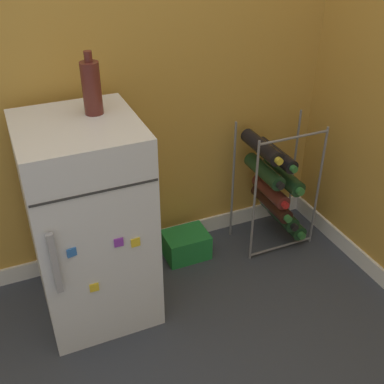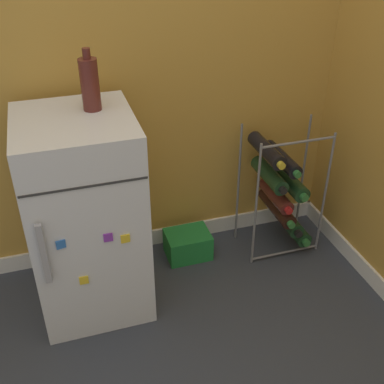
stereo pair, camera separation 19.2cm
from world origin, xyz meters
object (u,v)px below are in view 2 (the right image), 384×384
soda_box (188,244)px  fridge_top_bottle (90,84)px  wine_rack (281,191)px  mini_fridge (86,217)px

soda_box → fridge_top_bottle: 1.03m
wine_rack → fridge_top_bottle: bearing=-177.5°
wine_rack → fridge_top_bottle: size_ratio=2.84×
mini_fridge → soda_box: mini_fridge is taller
mini_fridge → fridge_top_bottle: size_ratio=3.77×
mini_fridge → soda_box: (0.50, 0.15, -0.38)m
wine_rack → soda_box: (-0.48, 0.05, -0.26)m
mini_fridge → wine_rack: (0.98, 0.10, -0.12)m
mini_fridge → soda_box: 0.65m
soda_box → fridge_top_bottle: size_ratio=0.94×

